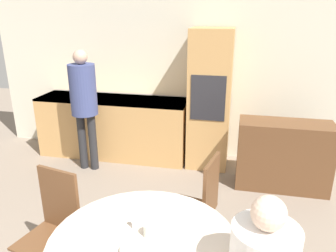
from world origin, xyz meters
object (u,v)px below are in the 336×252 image
(person_standing, at_px, (84,98))
(chair_far_right, at_px, (201,203))
(sideboard, at_px, (283,155))
(cup, at_px, (149,230))
(chair_far_left, at_px, (54,223))
(oven_unit, at_px, (210,100))
(bowl_centre, at_px, (133,251))

(person_standing, bearing_deg, chair_far_right, -38.74)
(sideboard, distance_m, cup, 2.51)
(chair_far_right, bearing_deg, chair_far_left, -51.89)
(person_standing, xyz_separation_m, cup, (1.50, -2.19, -0.25))
(oven_unit, height_order, chair_far_left, oven_unit)
(bowl_centre, bearing_deg, oven_unit, 86.38)
(oven_unit, distance_m, chair_far_left, 2.70)
(bowl_centre, bearing_deg, person_standing, 121.47)
(sideboard, height_order, cup, sideboard)
(chair_far_right, relative_size, person_standing, 0.58)
(chair_far_left, distance_m, cup, 0.93)
(oven_unit, height_order, bowl_centre, oven_unit)
(oven_unit, distance_m, chair_far_right, 1.98)
(cup, bearing_deg, bowl_centre, -105.15)
(bowl_centre, bearing_deg, sideboard, 64.13)
(chair_far_right, bearing_deg, cup, -5.80)
(oven_unit, bearing_deg, bowl_centre, -93.62)
(sideboard, relative_size, bowl_centre, 6.77)
(cup, bearing_deg, sideboard, 63.31)
(chair_far_left, xyz_separation_m, cup, (0.86, -0.24, 0.25))
(chair_far_right, bearing_deg, person_standing, -116.62)
(person_standing, bearing_deg, cup, -55.54)
(oven_unit, bearing_deg, cup, -92.82)
(cup, bearing_deg, chair_far_left, 164.37)
(oven_unit, distance_m, person_standing, 1.72)
(oven_unit, height_order, person_standing, oven_unit)
(person_standing, bearing_deg, chair_far_left, -71.71)
(oven_unit, xyz_separation_m, cup, (-0.13, -2.72, -0.18))
(oven_unit, height_order, chair_far_right, oven_unit)
(chair_far_left, distance_m, chair_far_right, 1.24)
(sideboard, relative_size, chair_far_right, 1.15)
(oven_unit, relative_size, bowl_centre, 11.68)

